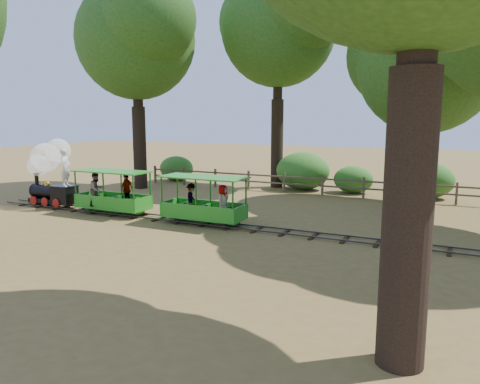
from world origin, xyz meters
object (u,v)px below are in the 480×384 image
at_px(carriage_rear, 204,204).
at_px(fence, 303,182).
at_px(carriage_front, 111,194).
at_px(locomotive, 50,168).

height_order(carriage_rear, fence, carriage_rear).
bearing_deg(carriage_front, carriage_rear, 0.56).
bearing_deg(fence, carriage_front, -123.26).
distance_m(locomotive, carriage_front, 3.51).
xyz_separation_m(locomotive, carriage_rear, (7.60, -0.06, -0.94)).
relative_size(locomotive, fence, 0.16).
bearing_deg(carriage_rear, fence, 82.44).
height_order(locomotive, carriage_rear, locomotive).
xyz_separation_m(carriage_front, fence, (5.27, 8.04, -0.21)).
bearing_deg(carriage_front, fence, 56.74).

